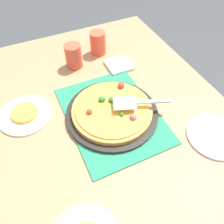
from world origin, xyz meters
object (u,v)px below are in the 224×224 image
plate_far_right (25,115)px  pizza_server (136,102)px  plate_side (215,135)px  served_slice_right (24,113)px  cup_far (74,56)px  napkin_stack (119,65)px  pizza (112,110)px  pizza_pan (112,113)px  cup_near (98,43)px

plate_far_right → pizza_server: bearing=66.4°
plate_side → served_slice_right: (-0.41, -0.65, 0.01)m
served_slice_right → cup_far: cup_far is taller
napkin_stack → served_slice_right: bearing=-75.5°
pizza → plate_side: size_ratio=1.50×
pizza_pan → pizza: bearing=145.0°
cup_far → pizza_server: (0.41, 0.13, 0.01)m
pizza → pizza_server: bearing=68.9°
cup_near → pizza_server: size_ratio=0.52×
pizza → cup_far: cup_far is taller
pizza → cup_far: bearing=-174.5°
pizza → cup_near: 0.45m
plate_far_right → cup_far: size_ratio=1.83×
plate_side → napkin_stack: (-0.54, -0.15, 0.00)m
pizza_pan → plate_side: 0.41m
cup_near → cup_far: bearing=-70.2°
served_slice_right → napkin_stack: size_ratio=0.92×
pizza_pan → plate_side: size_ratio=1.73×
served_slice_right → pizza_server: pizza_server is taller
served_slice_right → pizza: bearing=65.8°
pizza_server → cup_far: bearing=-162.8°
plate_far_right → cup_near: bearing=122.2°
pizza_pan → served_slice_right: size_ratio=3.45×
plate_side → pizza_server: (-0.23, -0.23, 0.07)m
plate_far_right → plate_side: (0.41, 0.65, 0.00)m
served_slice_right → cup_far: size_ratio=0.92×
pizza → served_slice_right: (-0.15, -0.33, -0.02)m
cup_near → served_slice_right: bearing=-57.8°
napkin_stack → pizza_pan: bearing=-30.9°
pizza → cup_far: 0.38m
pizza_server → cup_near: bearing=176.9°
pizza_pan → pizza: (-0.00, 0.00, 0.02)m
cup_near → pizza_server: 0.47m
cup_near → pizza_server: (0.46, -0.02, 0.01)m
served_slice_right → napkin_stack: bearing=104.5°
pizza_pan → served_slice_right: bearing=-114.4°
served_slice_right → pizza_server: bearing=66.4°
pizza → plate_far_right: (-0.15, -0.33, -0.03)m
plate_far_right → pizza_server: pizza_server is taller
pizza_pan → cup_near: size_ratio=3.17×
plate_far_right → cup_far: (-0.23, 0.29, 0.06)m
cup_far → served_slice_right: bearing=-52.4°
pizza_pan → pizza_server: 0.11m
plate_far_right → pizza_pan: bearing=65.6°
pizza → plate_far_right: size_ratio=1.50×
cup_near → napkin_stack: cup_near is taller
plate_far_right → cup_far: bearing=127.6°
pizza → napkin_stack: (-0.28, 0.17, -0.03)m
pizza_pan → plate_far_right: 0.36m
cup_near → cup_far: same height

